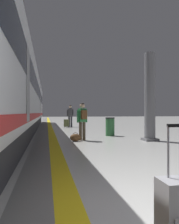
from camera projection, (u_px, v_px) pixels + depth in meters
name	position (u px, v px, depth m)	size (l,w,h in m)	color
safety_line_strip	(52.00, 134.00, 11.36)	(0.36, 80.00, 0.01)	yellow
tactile_edge_band	(44.00, 135.00, 11.28)	(0.74, 80.00, 0.01)	slate
high_speed_train	(7.00, 85.00, 10.87)	(2.94, 34.72, 4.97)	#38383D
passenger_near	(82.00, 118.00, 8.96)	(0.46, 0.37, 1.55)	brown
duffel_bag_near	(75.00, 138.00, 8.64)	(0.44, 0.26, 0.36)	brown
passenger_mid	(70.00, 114.00, 17.25)	(0.52, 0.31, 1.75)	#383842
suitcase_mid	(67.00, 123.00, 16.93)	(0.44, 0.35, 0.62)	#596038
platform_pillar	(150.00, 98.00, 8.90)	(0.56, 0.56, 3.60)	slate
waste_bin	(110.00, 127.00, 10.75)	(0.46, 0.46, 0.91)	#2D6638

